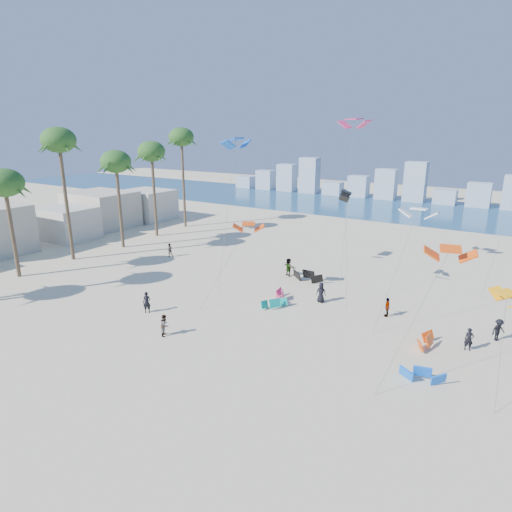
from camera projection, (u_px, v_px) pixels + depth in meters
The scene contains 10 objects.
ground at pixel (79, 379), 26.97m from camera, with size 220.00×220.00×0.00m, color beige.
ocean at pixel (394, 208), 85.33m from camera, with size 220.00×220.00×0.00m, color navy.
kitesurfer_near at pixel (147, 302), 36.45m from camera, with size 0.67×0.44×1.83m, color black.
kitesurfer_mid at pixel (165, 325), 32.43m from camera, with size 0.82×0.64×1.68m, color gray.
kitesurfers_far at pixel (322, 285), 40.68m from camera, with size 36.75×8.34×1.93m.
grounded_kites at pixel (363, 310), 36.11m from camera, with size 22.97×14.04×1.05m.
flying_kites at pixel (358, 176), 36.39m from camera, with size 27.78×23.71×16.59m.
palm_row at pixel (66, 161), 48.28m from camera, with size 7.74×44.80×15.28m.
beachfront_buildings at pixel (53, 221), 60.35m from camera, with size 11.50×43.00×6.00m.
distant_skyline at pixel (402, 186), 93.17m from camera, with size 85.00×3.00×8.40m.
Camera 1 is at (22.02, -14.09, 15.03)m, focal length 30.25 mm.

